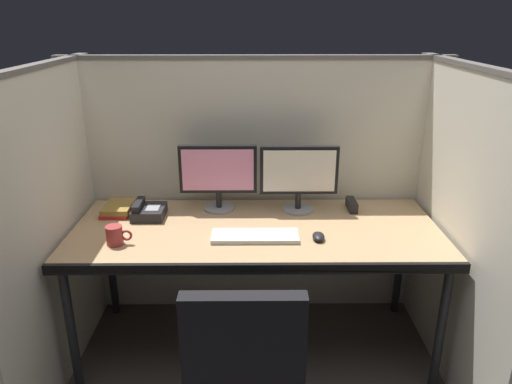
{
  "coord_description": "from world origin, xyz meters",
  "views": [
    {
      "loc": [
        -0.02,
        -1.97,
        1.78
      ],
      "look_at": [
        0.0,
        0.35,
        0.92
      ],
      "focal_mm": 33.57,
      "sensor_mm": 36.0,
      "label": 1
    }
  ],
  "objects_px": {
    "book_stack": "(118,209)",
    "desk_phone": "(148,211)",
    "red_stapler": "(352,205)",
    "monitor_left": "(218,173)",
    "desk": "(256,237)",
    "computer_mouse": "(318,236)",
    "keyboard_main": "(255,236)",
    "coffee_mug": "(115,235)",
    "monitor_right": "(299,174)"
  },
  "relations": [
    {
      "from": "book_stack",
      "to": "desk_phone",
      "type": "distance_m",
      "value": 0.19
    },
    {
      "from": "red_stapler",
      "to": "monitor_left",
      "type": "bearing_deg",
      "value": 179.5
    },
    {
      "from": "desk",
      "to": "computer_mouse",
      "type": "bearing_deg",
      "value": -22.94
    },
    {
      "from": "keyboard_main",
      "to": "coffee_mug",
      "type": "distance_m",
      "value": 0.68
    },
    {
      "from": "monitor_left",
      "to": "keyboard_main",
      "type": "bearing_deg",
      "value": -61.75
    },
    {
      "from": "monitor_right",
      "to": "red_stapler",
      "type": "bearing_deg",
      "value": 2.79
    },
    {
      "from": "monitor_right",
      "to": "computer_mouse",
      "type": "bearing_deg",
      "value": -79.69
    },
    {
      "from": "monitor_right",
      "to": "red_stapler",
      "type": "height_order",
      "value": "monitor_right"
    },
    {
      "from": "desk",
      "to": "book_stack",
      "type": "distance_m",
      "value": 0.8
    },
    {
      "from": "red_stapler",
      "to": "coffee_mug",
      "type": "xyz_separation_m",
      "value": [
        -1.22,
        -0.43,
        0.02
      ]
    },
    {
      "from": "desk",
      "to": "monitor_left",
      "type": "xyz_separation_m",
      "value": [
        -0.21,
        0.27,
        0.27
      ]
    },
    {
      "from": "computer_mouse",
      "to": "desk_phone",
      "type": "distance_m",
      "value": 0.94
    },
    {
      "from": "monitor_left",
      "to": "desk_phone",
      "type": "height_order",
      "value": "monitor_left"
    },
    {
      "from": "red_stapler",
      "to": "monitor_right",
      "type": "bearing_deg",
      "value": -177.21
    },
    {
      "from": "desk_phone",
      "to": "coffee_mug",
      "type": "xyz_separation_m",
      "value": [
        -0.09,
        -0.33,
        0.01
      ]
    },
    {
      "from": "computer_mouse",
      "to": "coffee_mug",
      "type": "bearing_deg",
      "value": -177.47
    },
    {
      "from": "computer_mouse",
      "to": "desk_phone",
      "type": "bearing_deg",
      "value": 162.07
    },
    {
      "from": "keyboard_main",
      "to": "red_stapler",
      "type": "bearing_deg",
      "value": 33.98
    },
    {
      "from": "red_stapler",
      "to": "desk_phone",
      "type": "height_order",
      "value": "desk_phone"
    },
    {
      "from": "monitor_left",
      "to": "keyboard_main",
      "type": "relative_size",
      "value": 1.0
    },
    {
      "from": "desk",
      "to": "book_stack",
      "type": "height_order",
      "value": "book_stack"
    },
    {
      "from": "computer_mouse",
      "to": "red_stapler",
      "type": "distance_m",
      "value": 0.46
    },
    {
      "from": "desk_phone",
      "to": "keyboard_main",
      "type": "bearing_deg",
      "value": -24.93
    },
    {
      "from": "monitor_left",
      "to": "book_stack",
      "type": "xyz_separation_m",
      "value": [
        -0.56,
        -0.04,
        -0.19
      ]
    },
    {
      "from": "red_stapler",
      "to": "desk_phone",
      "type": "bearing_deg",
      "value": -174.97
    },
    {
      "from": "monitor_right",
      "to": "desk_phone",
      "type": "xyz_separation_m",
      "value": [
        -0.83,
        -0.08,
        -0.18
      ]
    },
    {
      "from": "keyboard_main",
      "to": "book_stack",
      "type": "bearing_deg",
      "value": 156.46
    },
    {
      "from": "desk",
      "to": "coffee_mug",
      "type": "height_order",
      "value": "coffee_mug"
    },
    {
      "from": "red_stapler",
      "to": "keyboard_main",
      "type": "bearing_deg",
      "value": -146.02
    },
    {
      "from": "computer_mouse",
      "to": "book_stack",
      "type": "relative_size",
      "value": 0.45
    },
    {
      "from": "computer_mouse",
      "to": "desk",
      "type": "bearing_deg",
      "value": 157.06
    },
    {
      "from": "computer_mouse",
      "to": "red_stapler",
      "type": "height_order",
      "value": "red_stapler"
    },
    {
      "from": "coffee_mug",
      "to": "computer_mouse",
      "type": "bearing_deg",
      "value": 2.53
    },
    {
      "from": "monitor_right",
      "to": "desk_phone",
      "type": "bearing_deg",
      "value": -174.14
    },
    {
      "from": "monitor_right",
      "to": "coffee_mug",
      "type": "xyz_separation_m",
      "value": [
        -0.92,
        -0.42,
        -0.17
      ]
    },
    {
      "from": "desk",
      "to": "monitor_left",
      "type": "height_order",
      "value": "monitor_left"
    },
    {
      "from": "keyboard_main",
      "to": "coffee_mug",
      "type": "xyz_separation_m",
      "value": [
        -0.67,
        -0.06,
        0.04
      ]
    },
    {
      "from": "monitor_left",
      "to": "computer_mouse",
      "type": "distance_m",
      "value": 0.68
    },
    {
      "from": "red_stapler",
      "to": "coffee_mug",
      "type": "distance_m",
      "value": 1.3
    },
    {
      "from": "monitor_right",
      "to": "keyboard_main",
      "type": "height_order",
      "value": "monitor_right"
    },
    {
      "from": "monitor_left",
      "to": "red_stapler",
      "type": "distance_m",
      "value": 0.78
    },
    {
      "from": "monitor_left",
      "to": "desk_phone",
      "type": "bearing_deg",
      "value": -164.4
    },
    {
      "from": "monitor_left",
      "to": "keyboard_main",
      "type": "xyz_separation_m",
      "value": [
        0.2,
        -0.38,
        -0.2
      ]
    },
    {
      "from": "monitor_right",
      "to": "coffee_mug",
      "type": "bearing_deg",
      "value": -155.45
    },
    {
      "from": "monitor_right",
      "to": "book_stack",
      "type": "distance_m",
      "value": 1.03
    },
    {
      "from": "computer_mouse",
      "to": "monitor_right",
      "type": "bearing_deg",
      "value": 100.31
    },
    {
      "from": "red_stapler",
      "to": "desk_phone",
      "type": "relative_size",
      "value": 0.79
    },
    {
      "from": "desk_phone",
      "to": "red_stapler",
      "type": "bearing_deg",
      "value": 5.03
    },
    {
      "from": "monitor_left",
      "to": "monitor_right",
      "type": "relative_size",
      "value": 1.0
    },
    {
      "from": "monitor_left",
      "to": "coffee_mug",
      "type": "height_order",
      "value": "monitor_left"
    }
  ]
}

